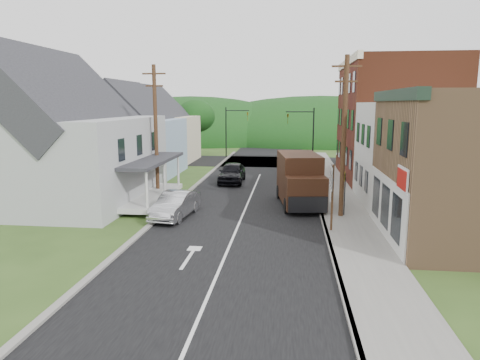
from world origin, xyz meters
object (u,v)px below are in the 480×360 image
(dark_sedan, at_px, (232,173))
(warning_sign, at_px, (345,187))
(silver_sedan, at_px, (176,205))
(route_sign_cluster, at_px, (332,188))
(delivery_van, at_px, (300,180))

(dark_sedan, relative_size, warning_sign, 1.87)
(silver_sedan, bearing_deg, route_sign_cluster, -6.09)
(dark_sedan, bearing_deg, warning_sign, -52.57)
(delivery_van, bearing_deg, silver_sedan, -159.74)
(dark_sedan, xyz_separation_m, route_sign_cluster, (6.77, -13.18, 1.49))
(dark_sedan, distance_m, route_sign_cluster, 14.89)
(route_sign_cluster, relative_size, warning_sign, 1.29)
(route_sign_cluster, bearing_deg, delivery_van, 105.55)
(dark_sedan, bearing_deg, silver_sedan, -99.13)
(dark_sedan, bearing_deg, delivery_van, -54.54)
(warning_sign, bearing_deg, delivery_van, 136.10)
(delivery_van, bearing_deg, dark_sedan, 118.01)
(dark_sedan, distance_m, delivery_van, 9.19)
(silver_sedan, height_order, route_sign_cluster, route_sign_cluster)
(silver_sedan, xyz_separation_m, warning_sign, (9.53, 1.13, 1.07))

